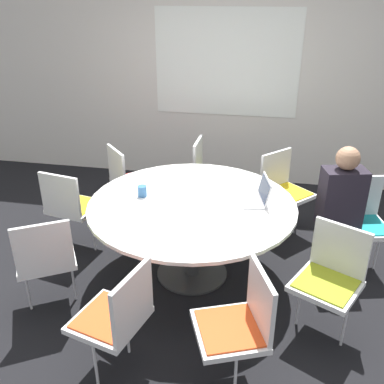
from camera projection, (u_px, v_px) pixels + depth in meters
ground_plane at (192, 273)px, 3.98m from camera, size 16.00×16.00×0.00m
wall_back at (226, 79)px, 5.41m from camera, size 8.00×0.07×2.70m
conference_table at (192, 213)px, 3.70m from camera, size 1.78×1.78×0.74m
chair_0 at (361, 217)px, 3.87m from camera, size 0.53×0.51×0.87m
chair_1 at (283, 186)px, 4.46m from camera, size 0.61×0.61×0.87m
chair_2 at (209, 170)px, 4.85m from camera, size 0.43×0.45×0.87m
chair_3 at (128, 177)px, 4.67m from camera, size 0.61×0.61×0.87m
chair_4 at (70, 203)px, 4.11m from camera, size 0.51×0.50×0.87m
chair_5 at (45, 256)px, 3.31m from camera, size 0.59×0.59×0.87m
chair_6 at (117, 314)px, 2.72m from camera, size 0.52×0.53×0.87m
chair_7 at (240, 321)px, 2.67m from camera, size 0.55×0.56×0.87m
chair_8 at (331, 274)px, 3.10m from camera, size 0.58×0.58×0.87m
person_0 at (341, 203)px, 3.70m from camera, size 0.40×0.32×1.22m
laptop at (258, 195)px, 3.65m from camera, size 0.30×0.37×0.21m
coffee_cup at (142, 191)px, 3.75m from camera, size 0.08×0.08×0.10m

